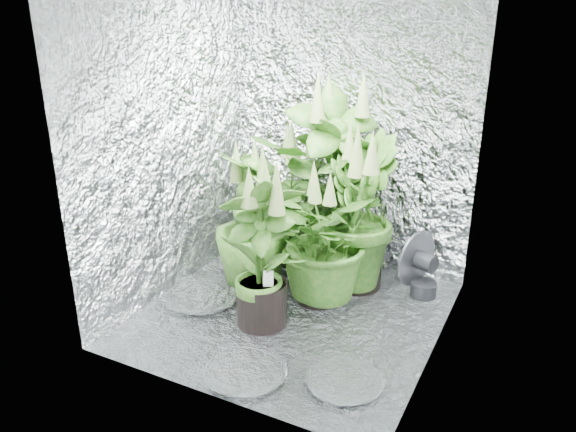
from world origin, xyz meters
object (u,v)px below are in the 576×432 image
(plant_f, at_px, (261,254))
(circulation_fan, at_px, (420,269))
(plant_a, at_px, (297,197))
(plant_d, at_px, (252,223))
(plant_e, at_px, (320,238))
(plant_c, at_px, (359,216))
(plant_b, at_px, (335,183))

(plant_f, bearing_deg, circulation_fan, 46.29)
(plant_a, xyz_separation_m, plant_d, (-0.09, -0.44, -0.04))
(plant_e, relative_size, plant_f, 0.91)
(plant_e, xyz_separation_m, plant_f, (-0.18, -0.37, 0.02))
(plant_c, relative_size, plant_e, 1.21)
(plant_b, bearing_deg, plant_a, -179.84)
(plant_b, relative_size, plant_c, 1.24)
(plant_a, relative_size, plant_c, 1.00)
(plant_a, bearing_deg, plant_c, -16.88)
(plant_e, height_order, plant_f, plant_f)
(plant_a, height_order, circulation_fan, plant_a)
(plant_a, relative_size, circulation_fan, 2.60)
(plant_c, bearing_deg, plant_f, -115.10)
(plant_d, distance_m, plant_e, 0.44)
(plant_c, xyz_separation_m, plant_e, (-0.13, -0.28, -0.06))
(plant_a, bearing_deg, plant_b, 0.16)
(plant_b, bearing_deg, plant_f, -96.15)
(plant_f, bearing_deg, plant_e, 64.34)
(plant_d, height_order, plant_e, plant_d)
(plant_b, bearing_deg, circulation_fan, -7.83)
(plant_f, height_order, circulation_fan, plant_f)
(plant_d, bearing_deg, plant_a, 78.78)
(circulation_fan, bearing_deg, plant_f, -112.53)
(plant_a, relative_size, plant_f, 1.11)
(plant_a, height_order, plant_f, plant_a)
(circulation_fan, bearing_deg, plant_e, -124.31)
(plant_b, height_order, plant_e, plant_b)
(plant_c, relative_size, plant_d, 1.12)
(plant_a, bearing_deg, plant_d, -101.22)
(plant_f, distance_m, circulation_fan, 1.02)
(plant_b, bearing_deg, plant_c, -33.99)
(plant_a, distance_m, plant_e, 0.56)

